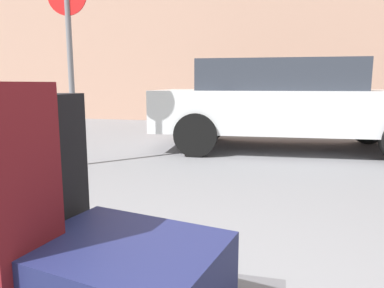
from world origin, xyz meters
TOP-DOWN VIEW (x-y plane):
  - suitcase_black_front_right at (-0.34, 0.13)m, footprint 0.40×0.29m
  - parked_car at (0.61, 5.13)m, footprint 4.41×2.15m
  - no_parking_sign at (-2.07, 3.20)m, footprint 0.50×0.08m

SIDE VIEW (x-z plane):
  - suitcase_black_front_right at x=-0.34m, z-range 0.34..1.02m
  - parked_car at x=0.61m, z-range 0.05..1.47m
  - no_parking_sign at x=-2.07m, z-range 0.28..2.66m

